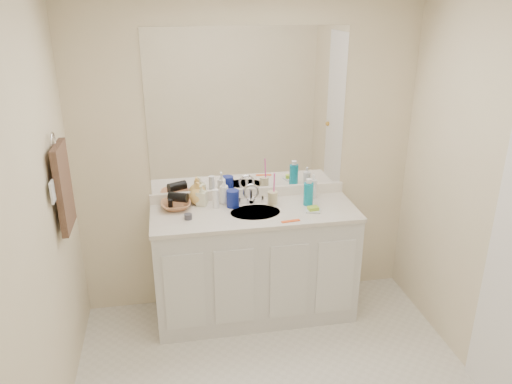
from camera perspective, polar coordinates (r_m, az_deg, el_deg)
name	(u,v)px	position (r m, az deg, el deg)	size (l,w,h in m)	color
wall_back	(248,158)	(3.81, -0.89, 3.88)	(2.60, 0.02, 2.40)	beige
wall_left	(26,255)	(2.65, -24.75, -6.57)	(0.02, 2.60, 2.40)	beige
wall_right	(512,215)	(3.18, 27.23, -2.32)	(0.02, 2.60, 2.40)	beige
vanity_cabinet	(255,265)	(3.87, -0.14, -8.35)	(1.50, 0.55, 0.85)	silver
countertop	(255,213)	(3.67, -0.14, -2.40)	(1.52, 0.57, 0.03)	beige
backsplash	(249,193)	(3.89, -0.83, -0.12)	(1.52, 0.03, 0.08)	white
sink_basin	(255,214)	(3.65, -0.09, -2.48)	(0.37, 0.37, 0.02)	beige
faucet	(251,196)	(3.79, -0.57, -0.46)	(0.02, 0.02, 0.11)	silver
mirror	(248,112)	(3.71, -0.90, 9.16)	(1.48, 0.01, 1.20)	white
blue_mug	(233,199)	(3.72, -2.66, -0.75)	(0.10, 0.10, 0.13)	navy
tan_cup	(273,198)	(3.76, 1.91, -0.70)	(0.07, 0.07, 0.10)	beige
toothbrush	(274,186)	(3.73, 2.08, 0.72)	(0.01, 0.01, 0.21)	#FF43AF
mouthwash_bottle	(308,194)	(3.76, 6.00, -0.24)	(0.07, 0.07, 0.17)	#0D89A4
clear_pump_bottle	(313,189)	(3.90, 6.54, 0.37)	(0.06, 0.06, 0.15)	silver
soap_dish	(313,211)	(3.68, 6.54, -2.14)	(0.11, 0.09, 0.01)	silver
green_soap	(313,208)	(3.67, 6.55, -1.88)	(0.08, 0.05, 0.03)	#9EC931
orange_comb	(291,221)	(3.51, 3.99, -3.33)	(0.13, 0.03, 0.01)	#F65119
dark_jar	(188,217)	(3.56, -7.76, -2.80)	(0.06, 0.06, 0.04)	#3C3B43
extra_white_bottle	(216,199)	(3.71, -4.63, -0.76)	(0.04, 0.04, 0.14)	white
soap_bottle_white	(224,191)	(3.77, -3.69, 0.07)	(0.07, 0.07, 0.19)	white
soap_bottle_cream	(202,195)	(3.76, -6.23, -0.35)	(0.07, 0.07, 0.16)	#EAE8BF
soap_bottle_yellow	(198,193)	(3.79, -6.66, -0.11)	(0.13, 0.13, 0.17)	#F2BD5E
wicker_basket	(176,205)	(3.74, -9.13, -1.50)	(0.22, 0.22, 0.05)	#B57249
hair_dryer	(178,197)	(3.72, -8.88, -0.59)	(0.07, 0.07, 0.14)	black
towel_ring	(53,141)	(3.23, -22.19, 5.45)	(0.11, 0.11, 0.01)	silver
hand_towel	(64,187)	(3.31, -21.13, 0.50)	(0.04, 0.32, 0.55)	#37261D
switch_plate	(53,192)	(3.11, -22.23, 0.02)	(0.01, 0.09, 0.13)	white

